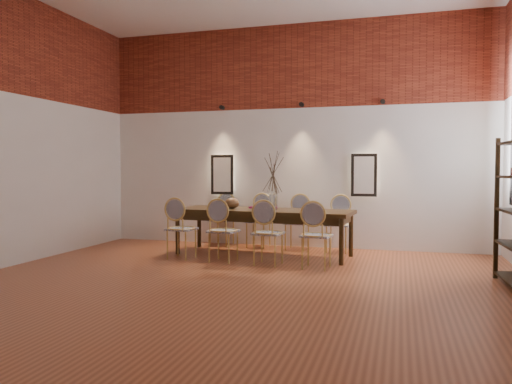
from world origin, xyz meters
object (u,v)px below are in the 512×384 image
(chair_near_a, at_px, (182,229))
(chair_near_b, at_px, (223,231))
(chair_far_c, at_px, (297,223))
(chair_far_a, at_px, (222,220))
(book, at_px, (258,207))
(vase, at_px, (273,200))
(bowl, at_px, (232,203))
(chair_near_c, at_px, (268,233))
(chair_far_d, at_px, (338,224))
(dining_table, at_px, (263,232))
(chair_far_b, at_px, (258,221))
(chair_near_d, at_px, (316,235))

(chair_near_a, bearing_deg, chair_near_b, 0.00)
(chair_near_b, bearing_deg, chair_far_c, 64.11)
(chair_far_a, height_order, book, chair_far_a)
(chair_near_a, relative_size, vase, 3.13)
(bowl, distance_m, book, 0.44)
(chair_near_c, xyz_separation_m, chair_far_d, (0.85, 1.42, 0.00))
(vase, bearing_deg, chair_far_c, 71.08)
(chair_near_a, bearing_deg, dining_table, 34.48)
(dining_table, xyz_separation_m, chair_far_b, (-0.29, 0.77, 0.09))
(dining_table, relative_size, chair_far_d, 3.08)
(chair_far_c, relative_size, chair_far_d, 1.00)
(chair_near_c, bearing_deg, dining_table, 115.89)
(chair_near_b, xyz_separation_m, book, (0.29, 0.89, 0.30))
(chair_near_d, distance_m, chair_far_c, 1.66)
(vase, xyz_separation_m, book, (-0.31, 0.20, -0.14))
(chair_near_c, distance_m, chair_far_b, 1.66)
(chair_far_b, bearing_deg, dining_table, 115.89)
(dining_table, xyz_separation_m, vase, (0.18, -0.02, 0.53))
(chair_far_c, xyz_separation_m, vase, (-0.25, -0.73, 0.43))
(chair_far_d, bearing_deg, chair_far_c, 0.00)
(chair_far_a, relative_size, chair_far_b, 1.00)
(chair_near_a, xyz_separation_m, chair_near_c, (1.44, -0.13, 0.00))
(chair_far_c, height_order, chair_far_d, same)
(chair_far_a, xyz_separation_m, chair_far_d, (2.16, -0.19, 0.00))
(chair_near_b, height_order, chair_far_d, same)
(chair_near_b, relative_size, chair_far_d, 1.00)
(chair_near_b, xyz_separation_m, chair_far_c, (0.85, 1.42, 0.00))
(dining_table, bearing_deg, chair_far_b, 115.89)
(chair_far_b, relative_size, book, 3.62)
(bowl, bearing_deg, chair_far_d, 21.24)
(chair_near_b, xyz_separation_m, chair_near_d, (1.44, -0.13, 0.00))
(chair_near_a, relative_size, chair_far_d, 1.00)
(chair_far_c, xyz_separation_m, bowl, (-0.95, -0.71, 0.37))
(chair_near_a, distance_m, bowl, 0.96)
(chair_near_a, distance_m, vase, 1.53)
(chair_far_d, bearing_deg, chair_near_d, 90.00)
(dining_table, height_order, book, book)
(chair_far_b, height_order, vase, vase)
(chair_near_b, xyz_separation_m, chair_far_a, (-0.59, 1.55, 0.00))
(vase, bearing_deg, chair_near_b, -130.89)
(chair_far_b, relative_size, vase, 3.13)
(chair_near_c, distance_m, book, 1.09)
(chair_near_d, relative_size, chair_far_b, 1.00)
(chair_far_a, distance_m, chair_far_b, 0.72)
(chair_near_d, distance_m, vase, 1.25)
(chair_near_c, bearing_deg, bowl, 141.97)
(chair_far_c, relative_size, vase, 3.13)
(chair_far_d, height_order, bowl, chair_far_d)
(chair_far_c, bearing_deg, chair_far_d, -180.00)
(chair_far_b, distance_m, chair_far_d, 1.45)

